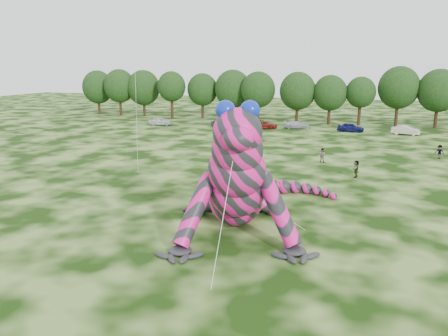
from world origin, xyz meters
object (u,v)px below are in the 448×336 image
at_px(flying_kite, 133,8).
at_px(tree_10, 398,96).
at_px(tree_4, 202,96).
at_px(spectator_1, 322,155).
at_px(tree_0, 98,92).
at_px(tree_2, 144,93).
at_px(inflatable_gecko, 236,160).
at_px(tree_6, 258,97).
at_px(tree_11, 438,99).
at_px(tree_3, 172,95).
at_px(car_1, 223,123).
at_px(tree_5, 233,95).
at_px(spectator_5, 356,169).
at_px(car_5, 406,130).
at_px(car_0, 161,121).
at_px(car_2, 263,124).
at_px(tree_9, 360,101).
at_px(tree_8, 330,100).
at_px(car_4, 351,127).
at_px(spectator_4, 228,138).
at_px(spectator_2, 439,152).
at_px(car_3, 297,125).
at_px(tree_7, 297,98).
at_px(tree_1, 120,92).

height_order(flying_kite, tree_10, flying_kite).
xyz_separation_m(tree_4, spectator_1, (27.60, -34.77, -3.71)).
relative_size(tree_0, tree_2, 0.99).
xyz_separation_m(inflatable_gecko, tree_6, (-11.69, 53.83, 0.35)).
bearing_deg(tree_11, tree_3, -178.70).
bearing_deg(tree_3, spectator_1, -44.53).
bearing_deg(spectator_1, car_1, -34.72).
bearing_deg(tree_5, tree_4, 177.57).
distance_m(inflatable_gecko, spectator_5, 17.55).
distance_m(tree_2, car_5, 52.57).
distance_m(car_0, car_2, 18.69).
distance_m(tree_9, spectator_5, 39.27).
height_order(flying_kite, tree_9, flying_kite).
xyz_separation_m(car_1, car_5, (29.78, 0.86, 0.00)).
bearing_deg(tree_0, car_2, -15.97).
distance_m(tree_8, tree_10, 11.75).
bearing_deg(tree_11, car_0, -165.85).
xyz_separation_m(tree_3, car_4, (35.75, -8.33, -4.00)).
relative_size(flying_kite, car_0, 4.21).
height_order(flying_kite, tree_8, flying_kite).
distance_m(tree_9, tree_11, 12.77).
xyz_separation_m(tree_6, car_2, (3.07, -8.92, -4.02)).
distance_m(tree_9, spectator_4, 30.84).
xyz_separation_m(flying_kite, car_5, (25.23, 38.87, -14.64)).
bearing_deg(tree_8, spectator_2, -60.82).
relative_size(car_5, spectator_4, 2.41).
height_order(tree_8, car_3, tree_8).
distance_m(tree_10, car_5, 11.28).
relative_size(tree_6, tree_8, 1.06).
xyz_separation_m(tree_4, spectator_5, (31.44, -40.47, -3.70)).
xyz_separation_m(flying_kite, tree_6, (-0.66, 47.25, -10.60)).
bearing_deg(spectator_1, tree_7, -60.51).
bearing_deg(spectator_4, tree_6, 157.57).
bearing_deg(tree_8, car_5, -34.67).
distance_m(flying_kite, car_5, 48.60).
distance_m(car_1, car_3, 12.68).
height_order(tree_1, car_2, tree_1).
bearing_deg(spectator_2, tree_10, 121.34).
bearing_deg(tree_3, car_0, -76.33).
bearing_deg(spectator_5, car_1, -130.66).
bearing_deg(tree_10, tree_9, -168.98).
bearing_deg(car_3, inflatable_gecko, 173.21).
bearing_deg(spectator_2, car_2, 169.71).
bearing_deg(tree_10, spectator_1, -105.24).
distance_m(flying_kite, car_4, 45.22).
relative_size(tree_3, spectator_2, 5.81).
bearing_deg(spectator_1, spectator_5, 139.65).
relative_size(spectator_2, spectator_4, 0.92).
bearing_deg(spectator_5, spectator_4, -116.74).
xyz_separation_m(car_1, spectator_2, (32.20, -17.28, 0.11)).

